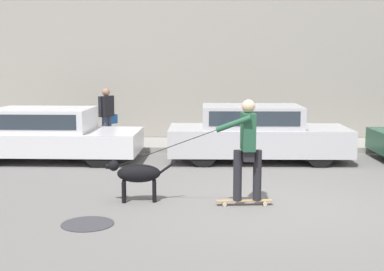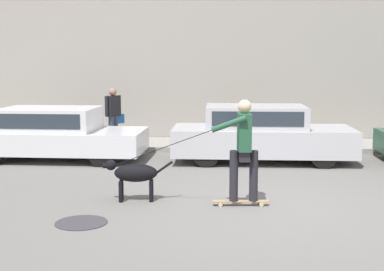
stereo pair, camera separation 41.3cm
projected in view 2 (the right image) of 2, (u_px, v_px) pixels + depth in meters
ground_plane at (260, 206)px, 8.82m from camera, size 36.00×36.00×0.00m
back_wall at (243, 56)px, 15.59m from camera, size 32.00×0.30×5.05m
sidewalk_curb at (244, 145)px, 14.84m from camera, size 30.00×1.87×0.14m
parked_car_0 at (55, 134)px, 12.97m from camera, size 4.30×1.93×1.26m
parked_car_1 at (261, 134)px, 12.71m from camera, size 4.27×1.76×1.34m
dog at (134, 174)px, 9.12m from camera, size 1.19×0.38×0.72m
skateboarder at (243, 146)px, 8.73m from camera, size 2.67×0.59×1.76m
pedestrian_with_bag at (114, 113)px, 14.53m from camera, size 0.44×0.66×1.53m
manhole_cover at (81, 223)px, 7.92m from camera, size 0.78×0.78×0.01m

